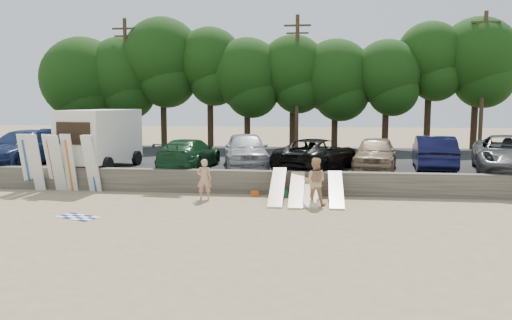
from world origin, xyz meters
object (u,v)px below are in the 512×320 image
(car_0, at_px, (24,148))
(car_4, at_px, (375,153))
(car_6, at_px, (509,154))
(car_1, at_px, (189,154))
(car_3, at_px, (317,154))
(car_2, at_px, (246,150))
(beachgoer_a, at_px, (204,179))
(car_5, at_px, (434,153))
(box_trailer, at_px, (100,136))
(cooler, at_px, (283,193))
(beachgoer_b, at_px, (315,181))

(car_0, relative_size, car_4, 1.31)
(car_6, bearing_deg, car_1, -165.53)
(car_1, bearing_deg, car_3, -174.26)
(car_4, bearing_deg, car_2, -172.36)
(car_6, height_order, beachgoer_a, car_6)
(car_0, bearing_deg, car_3, 4.05)
(car_5, distance_m, car_6, 3.23)
(car_2, xyz_separation_m, beachgoer_a, (-1.02, -4.90, -0.74))
(box_trailer, bearing_deg, car_0, 176.43)
(car_1, bearing_deg, car_6, -174.79)
(car_3, relative_size, cooler, 14.40)
(car_2, xyz_separation_m, car_6, (12.22, -0.66, -0.01))
(car_5, height_order, beachgoer_b, car_5)
(car_1, relative_size, car_5, 1.01)
(car_2, height_order, car_3, car_2)
(beachgoer_b, bearing_deg, car_3, -84.39)
(car_6, bearing_deg, beachgoer_a, -148.45)
(car_3, relative_size, car_6, 0.88)
(car_2, xyz_separation_m, car_4, (6.29, -0.29, -0.07))
(car_0, xyz_separation_m, car_4, (17.82, 0.17, -0.09))
(car_2, distance_m, beachgoer_b, 6.53)
(car_0, bearing_deg, beachgoer_a, -17.90)
(car_0, xyz_separation_m, car_3, (15.04, -0.25, -0.13))
(car_2, height_order, cooler, car_2)
(box_trailer, distance_m, car_1, 4.44)
(car_2, bearing_deg, cooler, -73.88)
(car_2, bearing_deg, beachgoer_b, -69.84)
(car_3, distance_m, beachgoer_a, 6.20)
(car_3, bearing_deg, cooler, 90.29)
(car_0, distance_m, car_2, 11.54)
(car_5, bearing_deg, cooler, 37.84)
(beachgoer_a, xyz_separation_m, beachgoer_b, (4.46, -0.61, 0.09))
(car_3, xyz_separation_m, car_4, (2.78, 0.42, 0.04))
(car_0, distance_m, car_6, 23.75)
(car_3, xyz_separation_m, cooler, (-1.38, -3.29, -1.30))
(beachgoer_a, height_order, cooler, beachgoer_a)
(box_trailer, distance_m, beachgoer_b, 11.38)
(car_0, relative_size, car_3, 1.12)
(car_1, xyz_separation_m, cooler, (4.80, -3.16, -1.27))
(box_trailer, relative_size, car_2, 0.92)
(box_trailer, height_order, car_2, box_trailer)
(car_0, relative_size, beachgoer_b, 3.33)
(car_4, bearing_deg, car_3, -161.17)
(car_3, bearing_deg, car_5, -148.36)
(cooler, bearing_deg, car_6, 7.66)
(box_trailer, relative_size, cooler, 12.40)
(car_0, distance_m, car_4, 17.82)
(car_2, distance_m, car_6, 12.24)
(car_2, distance_m, car_4, 6.29)
(box_trailer, relative_size, car_5, 0.95)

